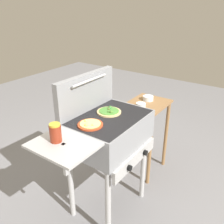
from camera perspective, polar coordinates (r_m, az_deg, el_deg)
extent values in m
plane|color=gray|center=(2.43, -0.72, -20.49)|extent=(8.00, 8.00, 0.00)
cube|color=gray|center=(1.96, -0.85, -4.22)|extent=(0.64, 0.48, 0.24)
cube|color=black|center=(1.90, -0.87, -1.17)|extent=(0.61, 0.46, 0.01)
cube|color=#B5B5B5|center=(1.59, -11.15, -7.51)|extent=(0.32, 0.41, 0.02)
cube|color=#B5B5B5|center=(1.65, -10.83, -10.76)|extent=(0.02, 0.02, 0.24)
cube|color=#B5B5B5|center=(1.93, 5.35, -10.71)|extent=(0.58, 0.02, 0.10)
cylinder|color=black|center=(1.84, 4.08, -12.76)|extent=(0.04, 0.02, 0.04)
cylinder|color=black|center=(2.01, 7.69, -9.27)|extent=(0.04, 0.02, 0.04)
cylinder|color=#B5B5B5|center=(1.97, -0.90, -20.57)|extent=(0.04, 0.04, 0.66)
cylinder|color=#B5B5B5|center=(2.32, 7.17, -12.62)|extent=(0.04, 0.04, 0.66)
cylinder|color=#B5B5B5|center=(2.15, -9.45, -16.16)|extent=(0.04, 0.04, 0.66)
cylinder|color=#B5B5B5|center=(2.48, -0.67, -9.63)|extent=(0.04, 0.04, 0.66)
cube|color=gray|center=(1.97, -5.98, 4.45)|extent=(0.63, 0.06, 0.30)
cylinder|color=#B7B7BC|center=(1.90, -5.09, 7.29)|extent=(0.38, 0.02, 0.02)
cylinder|color=#E0C17F|center=(1.97, -0.69, 0.03)|extent=(0.19, 0.19, 0.01)
cylinder|color=#4C8C38|center=(1.96, -0.69, 0.27)|extent=(0.16, 0.16, 0.01)
sphere|color=#3B873C|center=(1.99, -0.45, 0.87)|extent=(0.02, 0.02, 0.02)
sphere|color=#576D2F|center=(1.98, -0.75, 0.70)|extent=(0.02, 0.02, 0.02)
sphere|color=#518131|center=(1.92, -0.18, -0.03)|extent=(0.03, 0.03, 0.03)
sphere|color=#3E712F|center=(2.01, -0.46, 1.09)|extent=(0.03, 0.03, 0.03)
sphere|color=#4F823C|center=(2.00, -0.61, 0.96)|extent=(0.02, 0.02, 0.02)
sphere|color=#4D7834|center=(1.93, -0.80, 0.06)|extent=(0.02, 0.02, 0.02)
cylinder|color=#C64723|center=(1.78, -5.03, -2.94)|extent=(0.18, 0.18, 0.01)
cylinder|color=#EDD17A|center=(1.77, -5.04, -2.68)|extent=(0.15, 0.15, 0.01)
sphere|color=#B6E56E|center=(1.80, -6.02, -2.04)|extent=(0.02, 0.02, 0.02)
sphere|color=#D3ED64|center=(1.74, -5.92, -3.01)|extent=(0.03, 0.03, 0.03)
sphere|color=#B9C468|center=(1.74, -4.46, -2.97)|extent=(0.02, 0.02, 0.02)
cylinder|color=maroon|center=(1.60, -12.88, -4.85)|extent=(0.08, 0.08, 0.11)
cylinder|color=gold|center=(1.57, -13.10, -2.87)|extent=(0.07, 0.07, 0.01)
cube|color=olive|center=(2.47, 8.19, 1.88)|extent=(0.44, 0.36, 0.02)
cylinder|color=olive|center=(2.45, 8.68, -8.90)|extent=(0.04, 0.04, 0.77)
cylinder|color=olive|center=(2.74, 12.33, -5.18)|extent=(0.04, 0.04, 0.77)
cylinder|color=olive|center=(2.57, 2.69, -6.84)|extent=(0.04, 0.04, 0.77)
cylinder|color=olive|center=(2.85, 6.82, -3.52)|extent=(0.04, 0.04, 0.77)
cylinder|color=silver|center=(2.34, 6.77, 1.52)|extent=(0.09, 0.09, 0.04)
cylinder|color=beige|center=(2.34, 6.76, 1.37)|extent=(0.08, 0.08, 0.02)
cylinder|color=silver|center=(2.52, 8.32, 3.18)|extent=(0.11, 0.11, 0.04)
cylinder|color=#4C7533|center=(2.53, 8.31, 3.04)|extent=(0.09, 0.09, 0.02)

